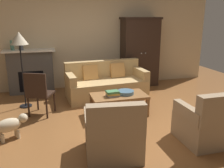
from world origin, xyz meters
name	(u,v)px	position (x,y,z in m)	size (l,w,h in m)	color
ground_plane	(114,121)	(0.00, 0.00, 0.00)	(9.60, 9.60, 0.00)	brown
back_wall	(88,36)	(0.00, 2.55, 1.40)	(7.20, 0.10, 2.80)	beige
fireplace	(31,71)	(-1.55, 2.30, 0.57)	(1.26, 0.48, 1.12)	#4C4947
armoire	(140,52)	(1.40, 2.22, 0.95)	(1.06, 0.57, 1.90)	black
couch	(106,84)	(0.21, 1.43, 0.32)	(1.97, 0.97, 0.86)	tan
coffee_table	(119,97)	(0.18, 0.28, 0.37)	(1.10, 0.60, 0.42)	olive
fruit_bowl	(126,92)	(0.32, 0.29, 0.46)	(0.34, 0.34, 0.07)	slate
book_stack	(113,94)	(0.03, 0.22, 0.48)	(0.26, 0.20, 0.11)	gray
mantel_vase_jade	(12,45)	(-1.93, 2.28, 1.24)	(0.09, 0.09, 0.24)	slate
mantel_vase_slate	(21,46)	(-1.73, 2.28, 1.21)	(0.11, 0.11, 0.17)	#565B66
armchair_near_left	(113,135)	(-0.34, -1.13, 0.32)	(0.87, 0.86, 0.88)	#997F60
armchair_near_right	(207,124)	(1.18, -1.16, 0.32)	(0.78, 0.77, 0.88)	#997F60
side_chair_wooden	(39,91)	(-1.35, 0.64, 0.51)	(0.59, 0.59, 0.90)	black
floor_lamp	(19,43)	(-1.67, 1.26, 1.40)	(0.36, 0.36, 1.62)	black
dog	(11,125)	(-1.80, -0.21, 0.25)	(0.54, 0.34, 0.39)	beige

